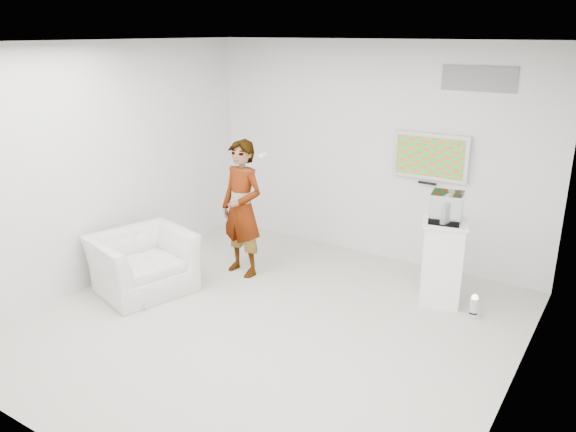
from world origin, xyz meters
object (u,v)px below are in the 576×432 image
Objects in this scene: pedestal at (441,263)px; floor_uplight at (474,306)px; tv at (431,156)px; armchair at (143,263)px; person at (242,209)px.

pedestal is 0.61m from floor_uplight.
tv is at bearing 133.18° from floor_uplight.
tv reaches higher than floor_uplight.
floor_uplight is at bearing -51.31° from armchair.
tv is 0.56× the size of person.
pedestal is (2.49, 0.59, -0.39)m from person.
armchair is 4.32× the size of floor_uplight.
tv is 3.83× the size of floor_uplight.
armchair is 3.63m from pedestal.
floor_uplight is at bearing -18.16° from pedestal.
floor_uplight is (0.46, -0.15, -0.38)m from pedestal.
armchair is 1.11× the size of pedestal.
floor_uplight is (2.94, 0.44, -0.77)m from person.
floor_uplight is at bearing -46.82° from tv.
tv is at bearing 120.60° from pedestal.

